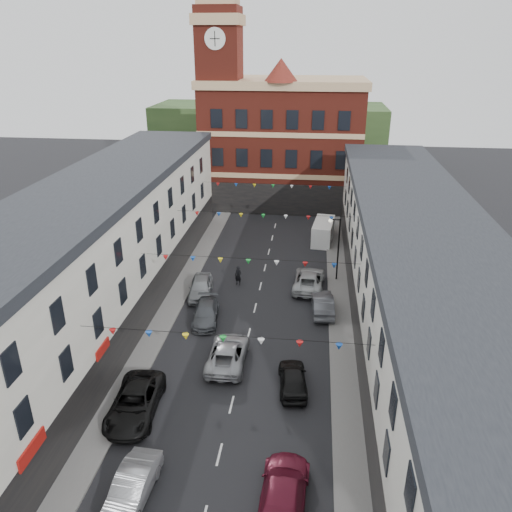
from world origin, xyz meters
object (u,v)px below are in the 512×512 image
at_px(car_right_e, 323,304).
at_px(moving_car, 228,353).
at_px(car_left_c, 135,402).
at_px(pedestrian, 238,276).
at_px(car_left_d, 206,313).
at_px(car_right_d, 293,379).
at_px(white_van, 323,231).
at_px(street_lamp, 336,241).
at_px(car_left_e, 201,287).
at_px(car_left_b, 132,487).
at_px(car_right_f, 309,280).
at_px(car_right_c, 283,493).

xyz_separation_m(car_right_e, moving_car, (-6.45, -7.76, -0.01)).
bearing_deg(car_left_c, pedestrian, 75.27).
xyz_separation_m(car_left_c, moving_car, (4.55, 5.63, -0.03)).
xyz_separation_m(car_left_d, car_right_d, (7.20, -7.52, 0.05)).
relative_size(white_van, pedestrian, 2.87).
relative_size(car_right_e, white_van, 0.90).
height_order(street_lamp, white_van, street_lamp).
bearing_deg(pedestrian, street_lamp, 33.40).
bearing_deg(car_left_e, car_left_c, -98.84).
distance_m(car_left_d, white_van, 20.36).
height_order(car_left_d, car_left_e, car_left_e).
bearing_deg(car_left_b, street_lamp, 71.13).
xyz_separation_m(street_lamp, moving_car, (-7.50, -13.76, -3.15)).
relative_size(car_right_f, moving_car, 1.03).
bearing_deg(street_lamp, car_left_e, -159.30).
distance_m(car_left_b, car_right_e, 21.27).
bearing_deg(car_right_d, car_right_c, 83.71).
bearing_deg(white_van, street_lamp, -77.62).
bearing_deg(car_left_b, car_left_c, 111.08).
distance_m(car_left_c, car_right_e, 17.33).
bearing_deg(street_lamp, car_right_c, -96.79).
relative_size(car_right_d, car_right_e, 0.92).
bearing_deg(moving_car, white_van, -106.03).
xyz_separation_m(car_left_c, car_left_d, (1.90, 10.91, -0.11)).
relative_size(car_right_d, car_right_f, 0.76).
relative_size(car_right_c, moving_car, 1.02).
distance_m(car_left_d, car_right_e, 9.43).
bearing_deg(pedestrian, car_left_c, -80.46).
height_order(car_left_b, moving_car, moving_car).
bearing_deg(car_right_f, moving_car, 69.58).
bearing_deg(car_right_e, car_left_d, 11.40).
height_order(car_right_f, white_van, white_van).
bearing_deg(car_left_d, car_right_c, -72.46).
xyz_separation_m(car_left_c, car_right_d, (9.10, 3.39, -0.06)).
distance_m(street_lamp, car_right_f, 4.23).
distance_m(car_right_c, pedestrian, 23.53).
bearing_deg(car_left_e, car_right_c, -74.01).
height_order(car_left_c, car_right_c, car_right_c).
height_order(car_left_b, car_right_d, car_left_b).
relative_size(car_left_b, pedestrian, 2.50).
distance_m(car_left_e, moving_car, 10.23).
height_order(car_left_b, car_left_e, car_left_e).
xyz_separation_m(car_right_f, white_van, (1.29, 11.45, 0.36)).
distance_m(car_left_c, white_van, 31.11).
relative_size(car_left_d, car_right_e, 1.01).
xyz_separation_m(car_left_c, white_van, (11.10, 29.07, 0.36)).
bearing_deg(car_left_e, car_left_b, -93.03).
distance_m(street_lamp, car_left_e, 12.65).
relative_size(car_left_b, moving_car, 0.83).
bearing_deg(car_left_d, car_right_f, 34.00).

